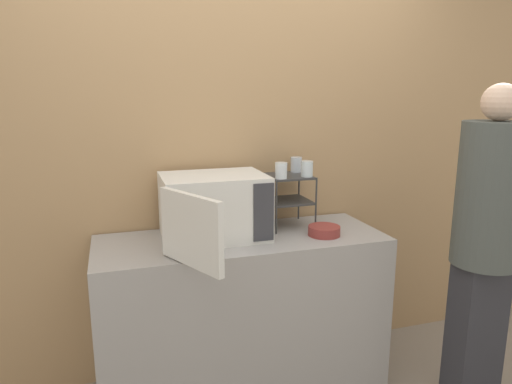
{
  "coord_description": "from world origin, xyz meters",
  "views": [
    {
      "loc": [
        -0.63,
        -1.95,
        1.65
      ],
      "look_at": [
        0.09,
        0.32,
        1.13
      ],
      "focal_mm": 32.0,
      "sensor_mm": 36.0,
      "label": 1
    }
  ],
  "objects_px": {
    "dish_rack": "(288,189)",
    "glass_front_left": "(281,171)",
    "person": "(486,235)",
    "bowl": "(324,231)",
    "microwave": "(213,207)",
    "glass_back_right": "(296,164)",
    "glass_front_right": "(307,169)"
  },
  "relations": [
    {
      "from": "dish_rack",
      "to": "bowl",
      "type": "xyz_separation_m",
      "value": [
        0.12,
        -0.22,
        -0.19
      ]
    },
    {
      "from": "dish_rack",
      "to": "bowl",
      "type": "bearing_deg",
      "value": -61.7
    },
    {
      "from": "dish_rack",
      "to": "glass_front_left",
      "type": "xyz_separation_m",
      "value": [
        -0.08,
        -0.09,
        0.13
      ]
    },
    {
      "from": "glass_front_right",
      "to": "person",
      "type": "height_order",
      "value": "person"
    },
    {
      "from": "microwave",
      "to": "glass_front_right",
      "type": "height_order",
      "value": "glass_front_right"
    },
    {
      "from": "microwave",
      "to": "glass_back_right",
      "type": "bearing_deg",
      "value": 18.61
    },
    {
      "from": "microwave",
      "to": "person",
      "type": "relative_size",
      "value": 0.46
    },
    {
      "from": "glass_back_right",
      "to": "bowl",
      "type": "xyz_separation_m",
      "value": [
        0.04,
        -0.31,
        -0.32
      ]
    },
    {
      "from": "glass_back_right",
      "to": "dish_rack",
      "type": "bearing_deg",
      "value": -133.43
    },
    {
      "from": "microwave",
      "to": "bowl",
      "type": "height_order",
      "value": "microwave"
    },
    {
      "from": "person",
      "to": "dish_rack",
      "type": "bearing_deg",
      "value": 141.65
    },
    {
      "from": "glass_back_right",
      "to": "glass_front_right",
      "type": "distance_m",
      "value": 0.16
    },
    {
      "from": "dish_rack",
      "to": "glass_back_right",
      "type": "relative_size",
      "value": 3.41
    },
    {
      "from": "glass_front_left",
      "to": "glass_back_right",
      "type": "relative_size",
      "value": 1.0
    },
    {
      "from": "glass_back_right",
      "to": "glass_front_right",
      "type": "bearing_deg",
      "value": -91.06
    },
    {
      "from": "glass_front_left",
      "to": "bowl",
      "type": "height_order",
      "value": "glass_front_left"
    },
    {
      "from": "bowl",
      "to": "person",
      "type": "height_order",
      "value": "person"
    },
    {
      "from": "glass_front_left",
      "to": "person",
      "type": "height_order",
      "value": "person"
    },
    {
      "from": "glass_front_left",
      "to": "glass_front_right",
      "type": "height_order",
      "value": "same"
    },
    {
      "from": "dish_rack",
      "to": "microwave",
      "type": "bearing_deg",
      "value": -168.14
    },
    {
      "from": "glass_back_right",
      "to": "person",
      "type": "distance_m",
      "value": 1.06
    },
    {
      "from": "microwave",
      "to": "glass_back_right",
      "type": "distance_m",
      "value": 0.6
    },
    {
      "from": "glass_front_right",
      "to": "bowl",
      "type": "bearing_deg",
      "value": -73.8
    },
    {
      "from": "microwave",
      "to": "bowl",
      "type": "relative_size",
      "value": 4.53
    },
    {
      "from": "dish_rack",
      "to": "glass_front_right",
      "type": "distance_m",
      "value": 0.17
    },
    {
      "from": "glass_back_right",
      "to": "glass_front_right",
      "type": "relative_size",
      "value": 1.0
    },
    {
      "from": "dish_rack",
      "to": "bowl",
      "type": "height_order",
      "value": "dish_rack"
    },
    {
      "from": "bowl",
      "to": "glass_front_left",
      "type": "bearing_deg",
      "value": 145.36
    },
    {
      "from": "person",
      "to": "glass_back_right",
      "type": "bearing_deg",
      "value": 135.08
    },
    {
      "from": "microwave",
      "to": "bowl",
      "type": "xyz_separation_m",
      "value": [
        0.58,
        -0.13,
        -0.14
      ]
    },
    {
      "from": "dish_rack",
      "to": "glass_front_left",
      "type": "bearing_deg",
      "value": -132.15
    },
    {
      "from": "bowl",
      "to": "person",
      "type": "distance_m",
      "value": 0.8
    }
  ]
}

